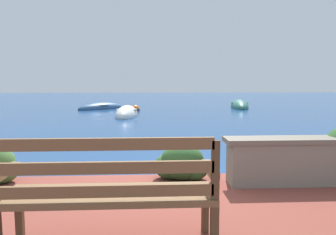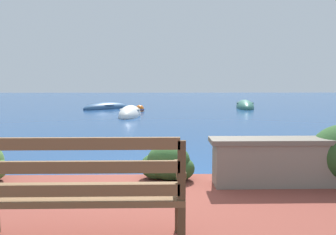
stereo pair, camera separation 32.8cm
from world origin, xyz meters
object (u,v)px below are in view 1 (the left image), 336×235
at_px(park_bench, 109,190).
at_px(rowboat_mid, 101,108).
at_px(rowboat_nearest, 127,115).
at_px(rowboat_far, 239,107).
at_px(mooring_buoy, 135,110).

bearing_deg(park_bench, rowboat_mid, 90.92).
bearing_deg(rowboat_nearest, park_bench, -172.16).
distance_m(rowboat_nearest, rowboat_mid, 4.29).
distance_m(park_bench, rowboat_far, 17.26).
distance_m(rowboat_mid, rowboat_far, 8.00).
height_order(rowboat_far, mooring_buoy, rowboat_far).
bearing_deg(rowboat_nearest, rowboat_mid, 27.93).
relative_size(park_bench, mooring_buoy, 3.26).
height_order(rowboat_nearest, rowboat_far, rowboat_nearest).
bearing_deg(rowboat_far, mooring_buoy, 115.58).
xyz_separation_m(rowboat_nearest, rowboat_mid, (-1.72, 3.93, -0.02)).
bearing_deg(park_bench, rowboat_nearest, 85.68).
bearing_deg(rowboat_mid, rowboat_far, 143.00).
relative_size(rowboat_mid, mooring_buoy, 5.36).
bearing_deg(rowboat_far, rowboat_nearest, 133.37).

